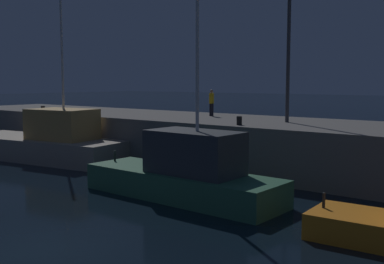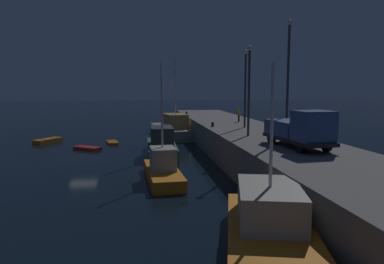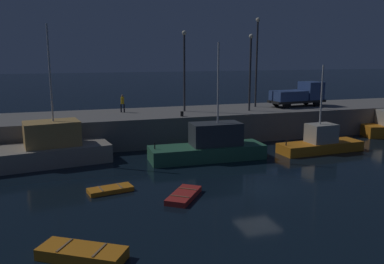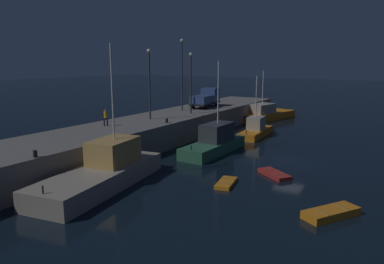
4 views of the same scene
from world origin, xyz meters
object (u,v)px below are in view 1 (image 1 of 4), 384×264
lamp_post_west (289,39)px  fishing_boat_orange (186,173)px  bollard_central (43,109)px  fishing_boat_blue (46,143)px  bollard_west (239,121)px  dockworker (211,101)px

lamp_post_west → fishing_boat_orange: bearing=-92.5°
fishing_boat_orange → lamp_post_west: lamp_post_west is taller
lamp_post_west → bollard_central: lamp_post_west is taller
fishing_boat_orange → lamp_post_west: 10.42m
fishing_boat_blue → bollard_west: 12.97m
lamp_post_west → bollard_central: size_ratio=16.02×
lamp_post_west → bollard_west: (-1.14, -3.06, -4.31)m
lamp_post_west → bollard_west: lamp_post_west is taller
bollard_central → bollard_west: bearing=1.9°
fishing_boat_blue → bollard_central: (-3.82, 2.44, 1.86)m
lamp_post_west → bollard_central: bearing=-168.4°
lamp_post_west → dockworker: size_ratio=4.54×
dockworker → bollard_west: size_ratio=3.76×
dockworker → bollard_central: dockworker is taller
fishing_boat_orange → fishing_boat_blue: bearing=169.9°
lamp_post_west → bollard_central: 18.33m
fishing_boat_blue → fishing_boat_orange: (13.27, -2.37, -0.00)m
dockworker → bollard_west: (4.77, -4.13, -0.74)m
fishing_boat_blue → dockworker: size_ratio=7.29×
fishing_boat_orange → lamp_post_west: bearing=87.5°
fishing_boat_blue → lamp_post_west: lamp_post_west is taller
bollard_west → bollard_central: (-16.32, -0.53, 0.02)m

